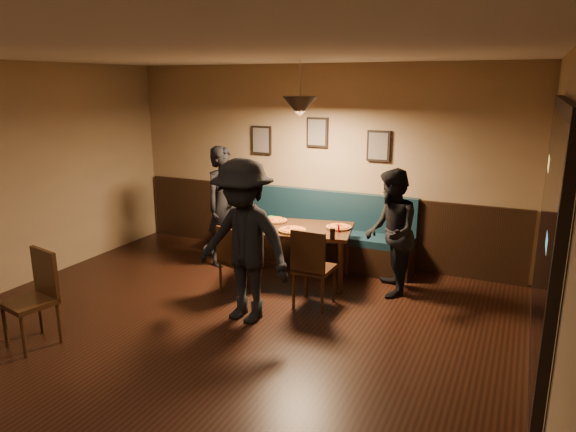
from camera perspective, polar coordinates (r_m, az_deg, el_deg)
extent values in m
plane|color=black|center=(5.13, -12.18, -15.60)|extent=(7.00, 7.00, 0.00)
plane|color=silver|center=(4.47, -14.16, 17.34)|extent=(7.00, 7.00, 0.00)
plane|color=#8C704F|center=(7.61, 3.26, 5.77)|extent=(6.00, 0.00, 6.00)
plane|color=#8C704F|center=(3.68, 27.23, -5.26)|extent=(0.00, 7.00, 7.00)
cube|color=black|center=(7.77, 3.08, -0.84)|extent=(5.88, 0.06, 1.00)
cube|color=black|center=(4.13, 26.64, -1.72)|extent=(0.06, 2.56, 1.86)
plane|color=black|center=(4.13, 26.23, -1.68)|extent=(0.00, 2.40, 2.40)
cube|color=black|center=(7.92, -2.91, 8.30)|extent=(0.32, 0.04, 0.42)
cube|color=black|center=(7.53, 3.22, 9.13)|extent=(0.32, 0.04, 0.42)
cube|color=black|center=(7.26, 9.87, 7.55)|extent=(0.32, 0.04, 0.42)
cone|color=black|center=(6.51, 1.32, 11.86)|extent=(0.44, 0.44, 0.25)
cube|color=black|center=(6.86, 1.23, -4.13)|extent=(1.49, 1.12, 0.72)
imported|color=black|center=(7.41, -6.99, 1.09)|extent=(0.55, 0.70, 1.69)
imported|color=black|center=(6.42, 11.18, -1.80)|extent=(0.81, 0.91, 1.55)
imported|color=black|center=(5.58, -4.88, -2.82)|extent=(1.24, 0.82, 1.78)
cylinder|color=orange|center=(7.02, -1.42, -0.48)|extent=(0.40, 0.40, 0.04)
cylinder|color=orange|center=(6.56, 0.46, -1.56)|extent=(0.36, 0.36, 0.04)
cylinder|color=orange|center=(6.73, 5.56, -1.22)|extent=(0.34, 0.34, 0.04)
cylinder|color=black|center=(6.25, 4.88, -1.95)|extent=(0.08, 0.08, 0.14)
cylinder|color=#A1050F|center=(6.55, 5.56, -1.31)|extent=(0.03, 0.03, 0.11)
cube|color=#20792E|center=(7.24, -1.75, -0.17)|extent=(0.17, 0.17, 0.01)
cube|color=#1D6E2B|center=(6.77, -4.20, -1.23)|extent=(0.15, 0.15, 0.01)
cube|color=#B4B4B8|center=(6.46, 0.10, -1.98)|extent=(0.16, 0.07, 0.00)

